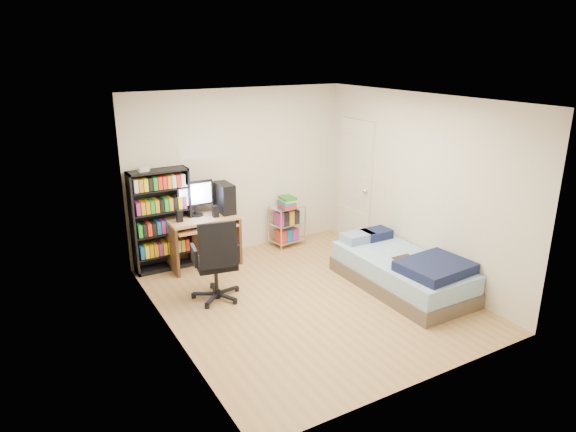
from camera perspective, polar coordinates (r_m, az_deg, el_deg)
room at (r=6.17m, az=2.35°, el=1.21°), size 3.58×4.08×2.58m
media_shelf at (r=7.44m, az=-13.91°, el=-0.35°), size 0.82×0.27×1.52m
computer_desk at (r=7.55m, az=-8.93°, el=-0.38°), size 0.99×0.57×1.25m
office_chair at (r=6.54m, az=-7.92°, el=-6.45°), size 0.74×0.74×1.08m
wire_cart at (r=8.17m, az=-0.12°, el=0.24°), size 0.55×0.42×0.81m
bed at (r=6.98m, az=12.62°, el=-5.99°), size 0.97×1.94×0.55m
door at (r=8.25m, az=7.52°, el=3.67°), size 0.12×0.80×2.00m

